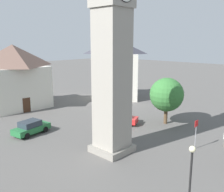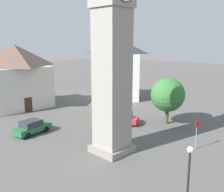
{
  "view_description": "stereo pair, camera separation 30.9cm",
  "coord_description": "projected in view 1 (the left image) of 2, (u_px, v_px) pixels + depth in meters",
  "views": [
    {
      "loc": [
        -15.99,
        -15.07,
        9.95
      ],
      "look_at": [
        0.0,
        0.0,
        5.23
      ],
      "focal_mm": 40.81,
      "sensor_mm": 36.0,
      "label": 1
    },
    {
      "loc": [
        -15.77,
        -15.3,
        9.95
      ],
      "look_at": [
        0.0,
        0.0,
        5.23
      ],
      "focal_mm": 40.81,
      "sensor_mm": 36.0,
      "label": 2
    }
  ],
  "objects": [
    {
      "name": "building_hall_far",
      "position": [
        115.0,
        69.0,
        44.29
      ],
      "size": [
        9.79,
        9.93,
        10.47
      ],
      "color": "silver",
      "rests_on": "ground"
    },
    {
      "name": "lamp_post",
      "position": [
        191.0,
        171.0,
        13.83
      ],
      "size": [
        0.36,
        0.36,
        4.51
      ],
      "color": "black",
      "rests_on": "ground"
    },
    {
      "name": "clock_tower",
      "position": [
        112.0,
        3.0,
        20.83
      ],
      "size": [
        3.87,
        3.87,
        22.31
      ],
      "color": "gray",
      "rests_on": "ground"
    },
    {
      "name": "car_white_side",
      "position": [
        121.0,
        118.0,
        31.24
      ],
      "size": [
        3.23,
        4.46,
        1.53
      ],
      "color": "red",
      "rests_on": "ground"
    },
    {
      "name": "road_sign",
      "position": [
        196.0,
        130.0,
        23.72
      ],
      "size": [
        0.6,
        0.07,
        2.8
      ],
      "color": "gray",
      "rests_on": "ground"
    },
    {
      "name": "tree",
      "position": [
        167.0,
        95.0,
        30.8
      ],
      "size": [
        4.11,
        4.11,
        5.7
      ],
      "color": "brown",
      "rests_on": "ground"
    },
    {
      "name": "car_silver_kerb",
      "position": [
        31.0,
        127.0,
        27.78
      ],
      "size": [
        4.35,
        2.34,
        1.53
      ],
      "color": "#236B38",
      "rests_on": "ground"
    },
    {
      "name": "ground_plane",
      "position": [
        112.0,
        151.0,
        23.57
      ],
      "size": [
        200.0,
        200.0,
        0.0
      ],
      "primitive_type": "plane",
      "color": "#565451"
    },
    {
      "name": "building_shop_left",
      "position": [
        14.0,
        76.0,
        38.14
      ],
      "size": [
        9.59,
        8.21,
        9.54
      ],
      "color": "silver",
      "rests_on": "ground"
    }
  ]
}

